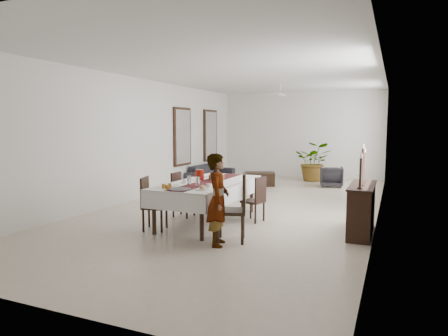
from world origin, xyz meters
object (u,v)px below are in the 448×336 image
woman (218,200)px  dining_table_top (208,184)px  sofa (211,174)px  sideboard_body (362,210)px  red_pitcher (200,175)px

woman → dining_table_top: bearing=13.5°
sofa → sideboard_body: bearing=-129.0°
woman → sideboard_body: (2.09, 1.66, -0.32)m
red_pitcher → woman: (1.09, -1.52, -0.18)m
dining_table_top → sideboard_body: size_ratio=1.80×
dining_table_top → sofa: (-2.34, 5.12, -0.48)m
red_pitcher → woman: woman is taller
red_pitcher → sofa: bearing=112.7°
red_pitcher → sofa: red_pitcher is taller
woman → sofa: size_ratio=0.71×
dining_table_top → sofa: dining_table_top is taller
woman → sofa: bearing=8.4°
woman → sofa: woman is taller
red_pitcher → woman: size_ratio=0.14×
woman → sideboard_body: bearing=-69.2°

